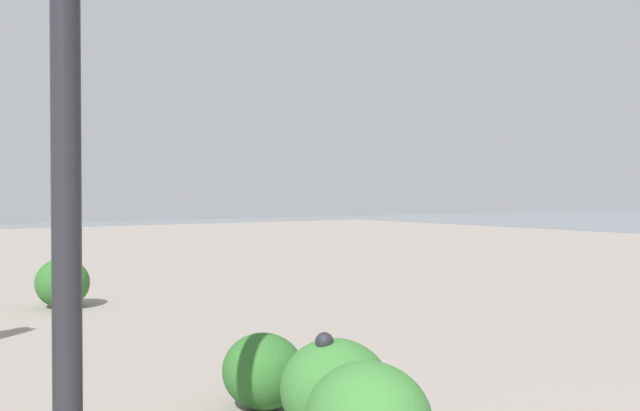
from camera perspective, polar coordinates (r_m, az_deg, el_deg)
bollard_mid at (r=5.06m, az=0.35°, el=-14.26°), size 0.13×0.13×0.78m
shrub_round at (r=5.14m, az=1.25°, el=-14.58°), size 0.84×0.76×0.71m
shrub_wide at (r=11.47m, az=-19.99°, el=-5.86°), size 0.88×0.79×0.75m
shrub_tall at (r=5.87m, az=-4.59°, el=-13.11°), size 0.72×0.64×0.61m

